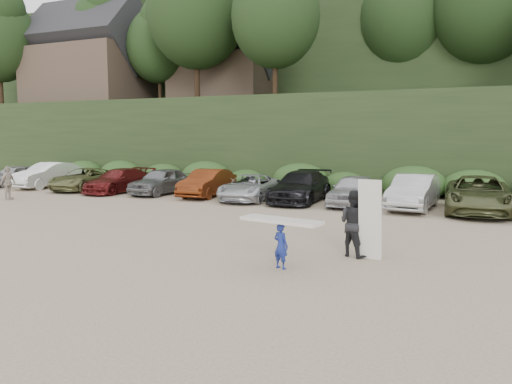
% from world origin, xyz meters
% --- Properties ---
extents(ground, '(120.00, 120.00, 0.00)m').
position_xyz_m(ground, '(0.00, 0.00, 0.00)').
color(ground, tan).
rests_on(ground, ground).
extents(hillside_backdrop, '(90.00, 41.50, 28.00)m').
position_xyz_m(hillside_backdrop, '(-0.26, 35.93, 11.22)').
color(hillside_backdrop, black).
rests_on(hillside_backdrop, ground).
extents(parked_cars, '(39.66, 6.03, 1.65)m').
position_xyz_m(parked_cars, '(-0.86, 9.86, 0.77)').
color(parked_cars, '#98989D').
rests_on(parked_cars, ground).
extents(distant_walker, '(0.62, 1.12, 1.80)m').
position_xyz_m(distant_walker, '(-14.99, 4.53, 0.90)').
color(distant_walker, '#AA9D90').
rests_on(distant_walker, ground).
extents(child_surfer, '(2.28, 1.01, 1.32)m').
position_xyz_m(child_surfer, '(3.37, -2.39, 0.90)').
color(child_surfer, navy).
rests_on(child_surfer, ground).
extents(adult_surfer, '(1.41, 1.05, 2.26)m').
position_xyz_m(adult_surfer, '(4.84, -0.30, 0.98)').
color(adult_surfer, black).
rests_on(adult_surfer, ground).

